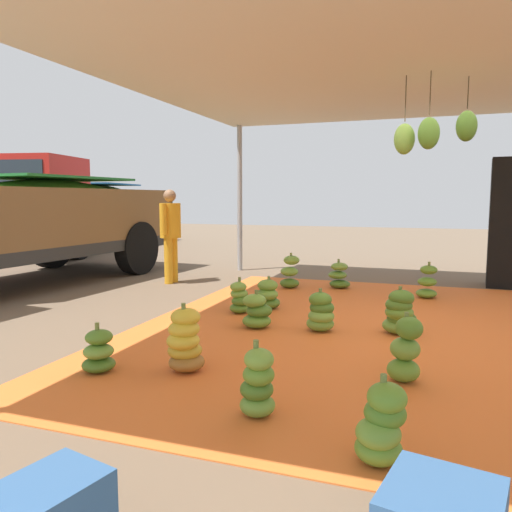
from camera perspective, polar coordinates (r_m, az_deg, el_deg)
The scene contains 19 objects.
ground_plane at distance 6.52m, azimuth -11.56°, elevation -6.26°, with size 40.00×40.00×0.00m, color brown.
tarp_orange at distance 5.64m, azimuth 15.95°, elevation -8.37°, with size 6.18×5.58×0.01m, color orange.
tent_canopy at distance 5.63m, azimuth 17.91°, elevation 20.58°, with size 8.00×7.00×2.92m.
banana_bunch_0 at distance 4.38m, azimuth -17.59°, elevation -10.51°, with size 0.35×0.35×0.41m.
banana_bunch_1 at distance 5.54m, azimuth 0.11°, elevation -6.44°, with size 0.42×0.43×0.42m.
banana_bunch_2 at distance 4.11m, azimuth 16.76°, elevation -10.46°, with size 0.31×0.31×0.55m.
banana_bunch_4 at distance 6.24m, azimuth -1.89°, elevation -4.89°, with size 0.36×0.36×0.45m.
banana_bunch_5 at distance 5.44m, azimuth 7.45°, elevation -6.49°, with size 0.42×0.42×0.47m.
banana_bunch_6 at distance 4.21m, azimuth -8.15°, elevation -9.73°, with size 0.42×0.42×0.57m.
banana_bunch_7 at distance 5.48m, azimuth 16.14°, elevation -6.32°, with size 0.46×0.45×0.51m.
banana_bunch_8 at distance 2.89m, azimuth 14.21°, elevation -18.37°, with size 0.36×0.34×0.50m.
banana_bunch_9 at distance 8.08m, azimuth 9.49°, elevation -2.30°, with size 0.43×0.44×0.46m.
banana_bunch_10 at distance 7.57m, azimuth 19.04°, elevation -2.95°, with size 0.41×0.41×0.53m.
banana_bunch_11 at distance 3.35m, azimuth 0.21°, elevation -14.52°, with size 0.33×0.33×0.52m.
banana_bunch_12 at distance 6.46m, azimuth 1.32°, elevation -4.52°, with size 0.43×0.41×0.43m.
banana_bunch_14 at distance 8.00m, azimuth 3.92°, elevation -1.96°, with size 0.42×0.41×0.56m.
cargo_truck_far at distance 14.74m, azimuth -20.25°, elevation 5.38°, with size 6.88×3.70×2.40m.
worker_0 at distance 8.55m, azimuth -9.79°, elevation 3.10°, with size 0.58×0.36×1.59m.
speaker_stack at distance 9.01m, azimuth 26.49°, elevation 3.41°, with size 0.63×0.47×2.08m.
Camera 1 is at (-5.44, -0.29, 1.44)m, focal length 34.88 mm.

